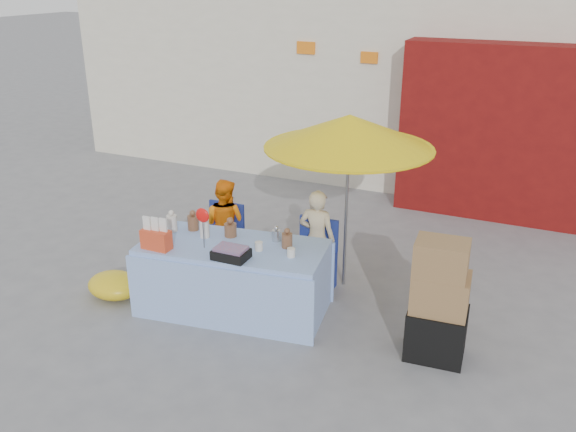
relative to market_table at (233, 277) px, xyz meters
The scene contains 9 objects.
ground 0.46m from the market_table, 16.77° to the right, with size 80.00×80.00×0.00m, color slate.
market_table is the anchor object (origin of this frame).
chair_left 1.00m from the market_table, 128.78° to the left, with size 0.49×0.48×0.85m.
chair_right 1.01m from the market_table, 50.81° to the left, with size 0.49×0.48×0.85m.
vendor_orange 1.11m from the market_table, 124.38° to the left, with size 0.57×0.44×1.17m, color orange.
vendor_beige 1.12m from the market_table, 55.20° to the left, with size 0.44×0.29×1.22m, color beige.
umbrella 2.05m from the market_table, 48.65° to the left, with size 1.90×1.90×2.09m.
box_stack 2.24m from the market_table, ahead, with size 0.59×0.50×1.24m.
tarp_bundle 1.47m from the market_table, 166.90° to the right, with size 0.65×0.52×0.29m, color yellow.
Camera 1 is at (2.82, -5.14, 3.55)m, focal length 38.00 mm.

